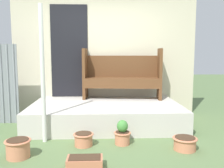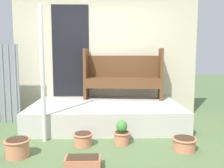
# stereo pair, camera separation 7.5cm
# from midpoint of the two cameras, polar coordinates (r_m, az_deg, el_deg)

# --- Properties ---
(ground_plane) EXTENTS (24.00, 24.00, 0.00)m
(ground_plane) POSITION_cam_midpoint_polar(r_m,az_deg,el_deg) (4.12, -3.59, -12.41)
(ground_plane) COLOR #5B7547
(porch_slab) EXTENTS (2.83, 1.67, 0.41)m
(porch_slab) POSITION_cam_midpoint_polar(r_m,az_deg,el_deg) (4.87, -1.90, -6.87)
(porch_slab) COLOR beige
(porch_slab) RESTS_ON ground_plane
(house_wall) EXTENTS (4.03, 0.08, 2.60)m
(house_wall) POSITION_cam_midpoint_polar(r_m,az_deg,el_deg) (5.59, -2.42, 6.35)
(house_wall) COLOR beige
(house_wall) RESTS_ON ground_plane
(support_post) EXTENTS (0.07, 0.07, 2.10)m
(support_post) POSITION_cam_midpoint_polar(r_m,az_deg,el_deg) (3.93, -16.10, 2.05)
(support_post) COLOR white
(support_post) RESTS_ON ground_plane
(bench) EXTENTS (1.67, 0.56, 1.07)m
(bench) POSITION_cam_midpoint_polar(r_m,az_deg,el_deg) (5.31, 1.91, 2.38)
(bench) COLOR brown
(bench) RESTS_ON porch_slab
(flower_pot_left) EXTENTS (0.35, 0.35, 0.25)m
(flower_pot_left) POSITION_cam_midpoint_polar(r_m,az_deg,el_deg) (3.63, -21.25, -13.41)
(flower_pot_left) COLOR tan
(flower_pot_left) RESTS_ON ground_plane
(flower_pot_middle) EXTENTS (0.31, 0.31, 0.19)m
(flower_pot_middle) POSITION_cam_midpoint_polar(r_m,az_deg,el_deg) (3.83, -7.10, -12.30)
(flower_pot_middle) COLOR tan
(flower_pot_middle) RESTS_ON ground_plane
(flower_pot_right) EXTENTS (0.26, 0.26, 0.37)m
(flower_pot_right) POSITION_cam_midpoint_polar(r_m,az_deg,el_deg) (3.84, 1.82, -11.30)
(flower_pot_right) COLOR tan
(flower_pot_right) RESTS_ON ground_plane
(flower_pot_far_right) EXTENTS (0.35, 0.35, 0.19)m
(flower_pot_far_right) POSITION_cam_midpoint_polar(r_m,az_deg,el_deg) (3.79, 15.75, -12.80)
(flower_pot_far_right) COLOR tan
(flower_pot_far_right) RESTS_ON ground_plane
(planter_box_rect) EXTENTS (0.43, 0.23, 0.14)m
(planter_box_rect) POSITION_cam_midpoint_polar(r_m,az_deg,el_deg) (3.15, -6.95, -17.41)
(planter_box_rect) COLOR #C67251
(planter_box_rect) RESTS_ON ground_plane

